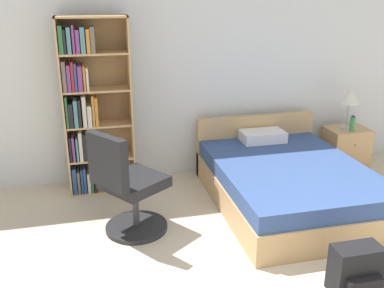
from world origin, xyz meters
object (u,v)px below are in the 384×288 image
at_px(bookshelf, 89,106).
at_px(backpack_black, 356,271).
at_px(bed, 285,181).
at_px(water_bottle, 352,124).
at_px(nightstand, 345,148).
at_px(table_lamp, 350,98).
at_px(office_chair, 128,189).

xyz_separation_m(bookshelf, backpack_black, (1.81, -2.23, -0.78)).
relative_size(bed, water_bottle, 10.21).
height_order(nightstand, table_lamp, table_lamp).
distance_m(office_chair, nightstand, 2.95).
bearing_deg(water_bottle, bookshelf, 177.09).
bearing_deg(water_bottle, table_lamp, 109.88).
relative_size(nightstand, water_bottle, 2.65).
relative_size(office_chair, water_bottle, 5.18).
distance_m(bed, office_chair, 1.67).
height_order(bookshelf, nightstand, bookshelf).
distance_m(office_chair, table_lamp, 2.94).
bearing_deg(bookshelf, office_chair, -74.45).
height_order(bed, nightstand, bed).
height_order(nightstand, water_bottle, water_bottle).
xyz_separation_m(office_chair, water_bottle, (2.78, 0.86, 0.15)).
bearing_deg(water_bottle, bed, -151.41).
relative_size(office_chair, nightstand, 1.95).
xyz_separation_m(office_chair, table_lamp, (2.75, 0.94, 0.45)).
xyz_separation_m(bed, backpack_black, (-0.12, -1.45, -0.06)).
bearing_deg(office_chair, bed, 8.52).
bearing_deg(table_lamp, office_chair, -161.11).
height_order(bookshelf, bed, bookshelf).
relative_size(bookshelf, water_bottle, 9.81).
relative_size(office_chair, table_lamp, 2.03).
distance_m(bookshelf, bed, 2.19).
relative_size(bookshelf, table_lamp, 3.84).
relative_size(office_chair, backpack_black, 2.67).
height_order(water_bottle, backpack_black, water_bottle).
relative_size(bookshelf, office_chair, 1.90).
bearing_deg(table_lamp, bookshelf, 178.50).
bearing_deg(bed, water_bottle, 28.59).
relative_size(table_lamp, water_bottle, 2.55).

